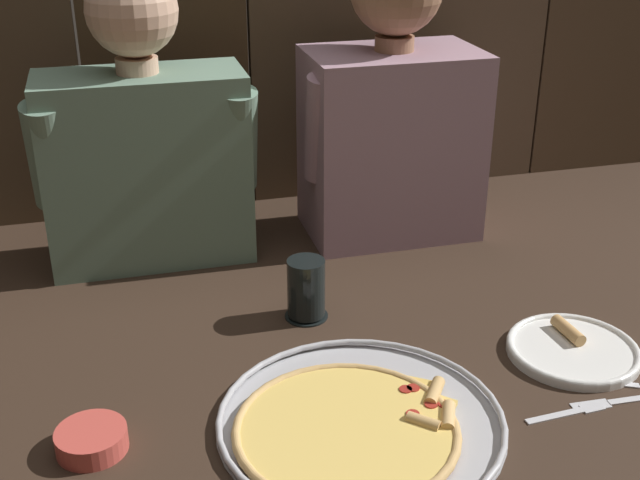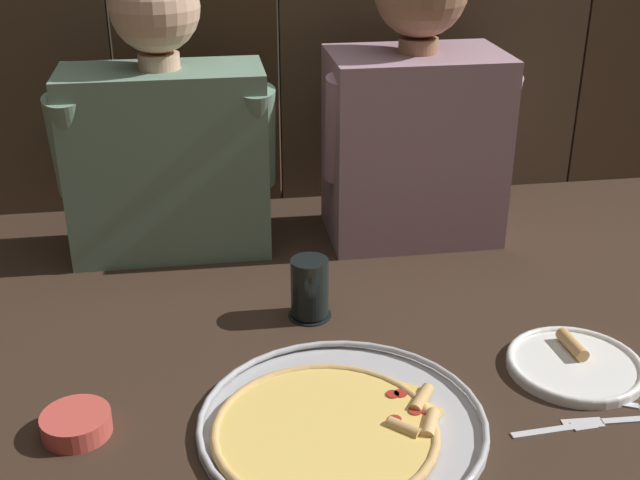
{
  "view_description": "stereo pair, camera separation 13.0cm",
  "coord_description": "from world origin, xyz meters",
  "px_view_note": "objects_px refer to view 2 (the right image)",
  "views": [
    {
      "loc": [
        -0.32,
        -1.08,
        0.75
      ],
      "look_at": [
        -0.0,
        0.1,
        0.18
      ],
      "focal_mm": 45.85,
      "sensor_mm": 36.0,
      "label": 1
    },
    {
      "loc": [
        -0.19,
        -1.1,
        0.75
      ],
      "look_at": [
        -0.0,
        0.1,
        0.18
      ],
      "focal_mm": 45.85,
      "sensor_mm": 36.0,
      "label": 2
    }
  ],
  "objects_px": {
    "diner_left": "(165,127)",
    "dinner_plate": "(575,364)",
    "pizza_tray": "(337,426)",
    "dipping_bowl": "(76,423)",
    "diner_right": "(415,108)",
    "drinking_glass": "(310,289)"
  },
  "relations": [
    {
      "from": "pizza_tray",
      "to": "dinner_plate",
      "type": "distance_m",
      "value": 0.42
    },
    {
      "from": "pizza_tray",
      "to": "drinking_glass",
      "type": "bearing_deg",
      "value": 88.7
    },
    {
      "from": "pizza_tray",
      "to": "diner_right",
      "type": "distance_m",
      "value": 0.76
    },
    {
      "from": "diner_left",
      "to": "dinner_plate",
      "type": "bearing_deg",
      "value": -40.96
    },
    {
      "from": "dinner_plate",
      "to": "drinking_glass",
      "type": "distance_m",
      "value": 0.47
    },
    {
      "from": "dipping_bowl",
      "to": "drinking_glass",
      "type": "bearing_deg",
      "value": 36.23
    },
    {
      "from": "pizza_tray",
      "to": "drinking_glass",
      "type": "relative_size",
      "value": 3.76
    },
    {
      "from": "dinner_plate",
      "to": "diner_left",
      "type": "height_order",
      "value": "diner_left"
    },
    {
      "from": "dipping_bowl",
      "to": "diner_right",
      "type": "height_order",
      "value": "diner_right"
    },
    {
      "from": "pizza_tray",
      "to": "diner_left",
      "type": "relative_size",
      "value": 0.72
    },
    {
      "from": "pizza_tray",
      "to": "dinner_plate",
      "type": "relative_size",
      "value": 1.94
    },
    {
      "from": "pizza_tray",
      "to": "drinking_glass",
      "type": "xyz_separation_m",
      "value": [
        0.01,
        0.33,
        0.05
      ]
    },
    {
      "from": "dinner_plate",
      "to": "diner_left",
      "type": "relative_size",
      "value": 0.37
    },
    {
      "from": "drinking_glass",
      "to": "dipping_bowl",
      "type": "distance_m",
      "value": 0.47
    },
    {
      "from": "drinking_glass",
      "to": "diner_right",
      "type": "relative_size",
      "value": 0.18
    },
    {
      "from": "diner_right",
      "to": "dipping_bowl",
      "type": "bearing_deg",
      "value": -136.95
    },
    {
      "from": "dinner_plate",
      "to": "diner_right",
      "type": "distance_m",
      "value": 0.64
    },
    {
      "from": "dinner_plate",
      "to": "dipping_bowl",
      "type": "bearing_deg",
      "value": -176.75
    },
    {
      "from": "dinner_plate",
      "to": "dipping_bowl",
      "type": "distance_m",
      "value": 0.78
    },
    {
      "from": "dipping_bowl",
      "to": "diner_left",
      "type": "relative_size",
      "value": 0.17
    },
    {
      "from": "pizza_tray",
      "to": "dipping_bowl",
      "type": "relative_size",
      "value": 4.23
    },
    {
      "from": "dinner_plate",
      "to": "pizza_tray",
      "type": "bearing_deg",
      "value": -166.53
    }
  ]
}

